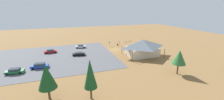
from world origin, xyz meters
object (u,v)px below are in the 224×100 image
(bike_pavilion, at_px, (143,47))
(pine_west, at_px, (47,76))
(bicycle_blue_lone_east, at_px, (151,42))
(car_black_end_stall, at_px, (79,54))
(car_white_far_end, at_px, (81,46))
(lot_sign, at_px, (109,43))
(bicycle_purple_back_row, at_px, (149,43))
(car_red_aisle_side, at_px, (50,51))
(bicycle_silver_mid_cluster, at_px, (141,42))
(visitor_by_pavilion, at_px, (142,46))
(pine_east, at_px, (179,57))
(car_blue_by_curb, at_px, (40,66))
(bicycle_black_near_porch, at_px, (155,43))
(bicycle_teal_front_row, at_px, (119,42))
(pine_far_west, at_px, (90,74))
(car_green_inner_stall, at_px, (15,71))
(trash_bin, at_px, (118,45))
(bicycle_yellow_edge_north, at_px, (130,41))
(bicycle_white_by_bin, at_px, (126,42))

(bike_pavilion, distance_m, pine_west, 34.94)
(bicycle_blue_lone_east, bearing_deg, car_black_end_stall, 13.13)
(car_white_far_end, bearing_deg, lot_sign, 172.26)
(bicycle_blue_lone_east, xyz_separation_m, car_black_end_stall, (36.71, 8.56, 0.31))
(bicycle_purple_back_row, xyz_separation_m, car_red_aisle_side, (44.61, -0.09, 0.36))
(bicycle_silver_mid_cluster, xyz_separation_m, visitor_by_pavilion, (4.77, 9.17, 0.57))
(pine_east, xyz_separation_m, car_blue_by_curb, (35.18, -16.13, -3.87))
(pine_west, bearing_deg, bike_pavilion, -150.94)
(bicycle_black_near_porch, bearing_deg, bike_pavilion, 40.91)
(bicycle_teal_front_row, bearing_deg, pine_east, 92.72)
(bicycle_blue_lone_east, xyz_separation_m, visitor_by_pavilion, (9.62, 7.91, 0.59))
(bike_pavilion, relative_size, car_red_aisle_side, 2.79)
(lot_sign, relative_size, car_black_end_stall, 0.46)
(pine_far_west, height_order, bicycle_silver_mid_cluster, pine_far_west)
(car_red_aisle_side, bearing_deg, car_blue_by_curb, 82.24)
(bicycle_black_near_porch, distance_m, car_green_inner_stall, 57.40)
(pine_west, bearing_deg, car_black_end_stall, -108.99)
(car_green_inner_stall, bearing_deg, lot_sign, -150.81)
(trash_bin, distance_m, bicycle_silver_mid_cluster, 13.00)
(pine_west, height_order, car_blue_by_curb, pine_west)
(bicycle_teal_front_row, bearing_deg, bicycle_yellow_edge_north, -177.12)
(bicycle_teal_front_row, bearing_deg, bicycle_purple_back_row, 154.30)
(bicycle_silver_mid_cluster, distance_m, car_black_end_stall, 33.34)
(bike_pavilion, height_order, bicycle_blue_lone_east, bike_pavilion)
(car_black_end_stall, bearing_deg, pine_far_west, 88.26)
(trash_bin, height_order, visitor_by_pavilion, visitor_by_pavilion)
(bicycle_purple_back_row, distance_m, car_red_aisle_side, 44.61)
(bicycle_purple_back_row, bearing_deg, pine_far_west, 43.95)
(pine_west, height_order, bicycle_black_near_porch, pine_west)
(bicycle_blue_lone_east, distance_m, car_red_aisle_side, 46.89)
(bicycle_white_by_bin, bearing_deg, bicycle_teal_front_row, -18.22)
(car_white_far_end, bearing_deg, car_red_aisle_side, 16.13)
(bicycle_yellow_edge_north, xyz_separation_m, car_blue_by_curb, (39.44, 21.30, 0.40))
(bicycle_black_near_porch, distance_m, car_black_end_stall, 37.77)
(car_red_aisle_side, bearing_deg, bicycle_teal_front_row, -168.72)
(pine_far_west, height_order, bicycle_yellow_edge_north, pine_far_west)
(car_white_far_end, bearing_deg, car_blue_by_curb, 52.32)
(bicycle_silver_mid_cluster, bearing_deg, car_black_end_stall, 17.13)
(lot_sign, xyz_separation_m, bicycle_white_by_bin, (-9.75, -3.46, -1.03))
(trash_bin, relative_size, car_red_aisle_side, 0.20)
(lot_sign, distance_m, pine_far_west, 39.26)
(pine_far_west, distance_m, car_red_aisle_side, 35.65)
(bicycle_black_near_porch, height_order, car_white_far_end, car_white_far_end)
(pine_east, xyz_separation_m, bicycle_teal_front_row, (1.77, -37.12, -4.26))
(pine_east, relative_size, car_black_end_stall, 1.36)
(pine_east, distance_m, car_white_far_end, 40.51)
(pine_west, height_order, bicycle_blue_lone_east, pine_west)
(trash_bin, height_order, lot_sign, lot_sign)
(bicycle_white_by_bin, height_order, visitor_by_pavilion, visitor_by_pavilion)
(car_black_end_stall, relative_size, car_blue_by_curb, 0.95)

